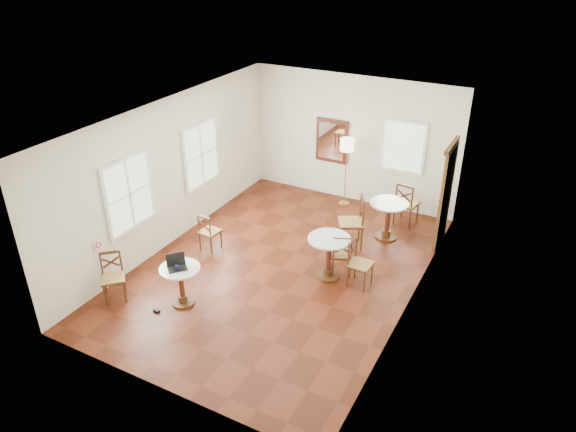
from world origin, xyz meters
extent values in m
plane|color=#531D0E|center=(0.00, 0.00, 0.00)|extent=(7.00, 7.00, 0.00)
cube|color=silver|center=(0.00, 3.50, 1.50)|extent=(5.00, 0.02, 3.00)
cube|color=silver|center=(0.00, -3.50, 1.50)|extent=(5.00, 0.02, 3.00)
cube|color=silver|center=(-2.50, 0.00, 1.50)|extent=(0.02, 7.00, 3.00)
cube|color=silver|center=(2.50, 0.00, 1.50)|extent=(0.02, 7.00, 3.00)
cube|color=white|center=(0.00, 0.00, 3.00)|extent=(5.00, 7.00, 0.02)
cube|color=#523517|center=(2.46, 2.40, 1.05)|extent=(0.06, 0.90, 2.10)
cube|color=#482712|center=(2.44, 2.40, 2.15)|extent=(0.08, 1.02, 0.08)
sphere|color=#BF8C3F|center=(2.40, 2.08, 1.00)|extent=(0.07, 0.07, 0.07)
cube|color=#4C1E14|center=(-0.50, 3.46, 1.40)|extent=(0.80, 0.05, 1.05)
cube|color=white|center=(-0.50, 3.43, 1.40)|extent=(0.64, 0.02, 0.88)
cube|color=white|center=(-2.47, -2.10, 0.95)|extent=(0.02, 0.16, 0.16)
torus|color=red|center=(-2.46, -2.10, 0.95)|extent=(0.02, 0.12, 0.12)
cube|color=white|center=(-2.47, -1.20, 1.55)|extent=(0.06, 1.22, 1.42)
cube|color=white|center=(-2.47, 1.00, 1.55)|extent=(0.06, 1.22, 1.42)
cube|color=white|center=(1.20, 3.47, 1.55)|extent=(1.02, 0.06, 1.22)
cylinder|color=#482712|center=(-0.98, -1.77, 0.02)|extent=(0.40, 0.40, 0.04)
cylinder|color=#482712|center=(-0.98, -1.77, 0.10)|extent=(0.16, 0.16, 0.12)
cylinder|color=#4C1E14|center=(-0.98, -1.77, 0.40)|extent=(0.09, 0.09, 0.59)
cylinder|color=#482712|center=(-0.98, -1.77, 0.67)|extent=(0.14, 0.14, 0.06)
cylinder|color=white|center=(-0.98, -1.77, 0.72)|extent=(0.69, 0.69, 0.03)
cylinder|color=#482712|center=(0.92, 0.17, 0.02)|extent=(0.45, 0.45, 0.05)
cylinder|color=#482712|center=(0.92, 0.17, 0.11)|extent=(0.18, 0.18, 0.14)
cylinder|color=#4C1E14|center=(0.92, 0.17, 0.45)|extent=(0.10, 0.10, 0.68)
cylinder|color=#482712|center=(0.92, 0.17, 0.77)|extent=(0.16, 0.16, 0.07)
cylinder|color=white|center=(0.92, 0.17, 0.82)|extent=(0.79, 0.79, 0.03)
cylinder|color=#482712|center=(1.42, 2.08, 0.02)|extent=(0.45, 0.45, 0.05)
cylinder|color=#482712|center=(1.42, 2.08, 0.11)|extent=(0.18, 0.18, 0.14)
cylinder|color=#4C1E14|center=(1.42, 2.08, 0.45)|extent=(0.10, 0.10, 0.68)
cylinder|color=#482712|center=(1.42, 2.08, 0.77)|extent=(0.16, 0.16, 0.07)
cylinder|color=white|center=(1.42, 2.08, 0.82)|extent=(0.79, 0.79, 0.03)
cylinder|color=#482712|center=(-1.45, 0.11, 0.19)|extent=(0.03, 0.03, 0.38)
cylinder|color=#482712|center=(-1.48, -0.19, 0.19)|extent=(0.03, 0.03, 0.38)
cylinder|color=#482712|center=(-1.75, 0.14, 0.19)|extent=(0.03, 0.03, 0.38)
cylinder|color=#482712|center=(-1.78, -0.16, 0.19)|extent=(0.03, 0.03, 0.38)
cube|color=#482712|center=(-1.62, -0.02, 0.39)|extent=(0.41, 0.41, 0.03)
cube|color=#A17540|center=(-1.62, -0.02, 0.40)|extent=(0.39, 0.39, 0.03)
cylinder|color=#482712|center=(-1.48, -0.19, 0.60)|extent=(0.03, 0.03, 0.43)
cylinder|color=#482712|center=(-1.78, -0.16, 0.60)|extent=(0.03, 0.03, 0.43)
cube|color=#482712|center=(-1.63, -0.18, 0.79)|extent=(0.33, 0.06, 0.04)
cube|color=#4C1E14|center=(-1.63, -0.18, 0.61)|extent=(0.28, 0.05, 0.19)
cube|color=#4C1E14|center=(-1.63, -0.18, 0.61)|extent=(0.28, 0.05, 0.19)
cylinder|color=#482712|center=(-2.12, -2.44, 0.21)|extent=(0.03, 0.03, 0.41)
cylinder|color=#482712|center=(-2.35, -2.20, 0.21)|extent=(0.03, 0.03, 0.41)
cylinder|color=#482712|center=(-1.89, -2.21, 0.21)|extent=(0.03, 0.03, 0.41)
cylinder|color=#482712|center=(-2.12, -1.97, 0.21)|extent=(0.03, 0.03, 0.41)
cube|color=#482712|center=(-2.12, -2.20, 0.42)|extent=(0.57, 0.57, 0.03)
cube|color=#A17540|center=(-2.12, -2.20, 0.43)|extent=(0.54, 0.54, 0.04)
cylinder|color=#482712|center=(-2.35, -2.20, 0.64)|extent=(0.03, 0.03, 0.46)
cylinder|color=#482712|center=(-2.12, -1.97, 0.64)|extent=(0.03, 0.03, 0.46)
cube|color=#482712|center=(-2.24, -2.09, 0.85)|extent=(0.27, 0.27, 0.05)
cube|color=#4C1E14|center=(-2.24, -2.09, 0.65)|extent=(0.23, 0.22, 0.20)
cube|color=#4C1E14|center=(-2.24, -2.09, 0.65)|extent=(0.23, 0.22, 0.20)
cylinder|color=#482712|center=(1.17, 0.62, 0.20)|extent=(0.03, 0.03, 0.40)
cylinder|color=#482712|center=(1.30, 0.32, 0.20)|extent=(0.03, 0.03, 0.40)
cylinder|color=#482712|center=(0.88, 0.50, 0.20)|extent=(0.03, 0.03, 0.40)
cylinder|color=#482712|center=(1.00, 0.20, 0.20)|extent=(0.03, 0.03, 0.40)
cube|color=#482712|center=(1.09, 0.41, 0.40)|extent=(0.51, 0.51, 0.03)
cube|color=#A17540|center=(1.09, 0.41, 0.42)|extent=(0.49, 0.49, 0.04)
cylinder|color=#482712|center=(1.30, 0.32, 0.62)|extent=(0.03, 0.03, 0.44)
cylinder|color=#482712|center=(1.00, 0.20, 0.62)|extent=(0.03, 0.03, 0.44)
cube|color=#482712|center=(1.15, 0.26, 0.83)|extent=(0.32, 0.16, 0.04)
cube|color=#4C1E14|center=(1.15, 0.26, 0.63)|extent=(0.27, 0.13, 0.20)
cube|color=#4C1E14|center=(1.15, 0.26, 0.63)|extent=(0.27, 0.13, 0.20)
cylinder|color=#482712|center=(1.70, 0.02, 0.21)|extent=(0.03, 0.03, 0.43)
cylinder|color=#482712|center=(1.36, 0.04, 0.21)|extent=(0.03, 0.03, 0.43)
cylinder|color=#482712|center=(1.72, 0.36, 0.21)|extent=(0.03, 0.03, 0.43)
cylinder|color=#482712|center=(1.37, 0.38, 0.21)|extent=(0.03, 0.03, 0.43)
cube|color=#482712|center=(1.54, 0.20, 0.43)|extent=(0.44, 0.44, 0.03)
cube|color=#A17540|center=(1.54, 0.20, 0.45)|extent=(0.42, 0.42, 0.04)
cylinder|color=#482712|center=(1.36, 0.04, 0.66)|extent=(0.03, 0.03, 0.47)
cylinder|color=#482712|center=(1.37, 0.38, 0.66)|extent=(0.03, 0.03, 0.47)
cube|color=#482712|center=(1.36, 0.21, 0.88)|extent=(0.05, 0.36, 0.05)
cube|color=#4C1E14|center=(1.36, 0.21, 0.67)|extent=(0.04, 0.31, 0.21)
cube|color=#4C1E14|center=(1.36, 0.21, 0.67)|extent=(0.04, 0.31, 0.21)
cylinder|color=#482712|center=(1.80, 3.06, 0.24)|extent=(0.04, 0.04, 0.47)
cylinder|color=#482712|center=(1.73, 2.69, 0.24)|extent=(0.04, 0.04, 0.47)
cylinder|color=#482712|center=(1.42, 3.12, 0.24)|extent=(0.04, 0.04, 0.47)
cylinder|color=#482712|center=(1.36, 2.75, 0.24)|extent=(0.04, 0.04, 0.47)
cube|color=#482712|center=(1.58, 2.90, 0.48)|extent=(0.53, 0.53, 0.03)
cube|color=#A17540|center=(1.58, 2.90, 0.49)|extent=(0.51, 0.51, 0.04)
cylinder|color=#482712|center=(1.73, 2.69, 0.73)|extent=(0.04, 0.04, 0.52)
cylinder|color=#482712|center=(1.36, 2.75, 0.73)|extent=(0.04, 0.04, 0.52)
cube|color=#482712|center=(1.55, 2.72, 0.97)|extent=(0.40, 0.10, 0.05)
cube|color=#4C1E14|center=(1.55, 2.72, 0.74)|extent=(0.34, 0.08, 0.23)
cube|color=#4C1E14|center=(1.55, 2.72, 0.74)|extent=(0.34, 0.08, 0.23)
cylinder|color=#482712|center=(0.57, 1.51, 0.26)|extent=(0.04, 0.04, 0.52)
cylinder|color=#482712|center=(0.94, 1.70, 0.26)|extent=(0.04, 0.04, 0.52)
cylinder|color=#482712|center=(0.76, 1.14, 0.26)|extent=(0.04, 0.04, 0.52)
cylinder|color=#482712|center=(1.13, 1.34, 0.26)|extent=(0.04, 0.04, 0.52)
cube|color=#482712|center=(0.85, 1.42, 0.52)|extent=(0.68, 0.68, 0.03)
cube|color=#A17540|center=(0.85, 1.42, 0.54)|extent=(0.65, 0.65, 0.05)
cylinder|color=#482712|center=(0.94, 1.70, 0.80)|extent=(0.04, 0.04, 0.57)
cylinder|color=#482712|center=(1.13, 1.34, 0.80)|extent=(0.04, 0.04, 0.57)
cube|color=#482712|center=(1.03, 1.52, 1.07)|extent=(0.24, 0.41, 0.06)
cube|color=#4C1E14|center=(1.03, 1.52, 0.82)|extent=(0.20, 0.34, 0.25)
cube|color=#4C1E14|center=(1.03, 1.52, 0.82)|extent=(0.20, 0.34, 0.25)
cylinder|color=#BF8C3F|center=(0.01, 3.15, 0.01)|extent=(0.26, 0.26, 0.03)
cylinder|color=#BF8C3F|center=(0.01, 3.15, 0.75)|extent=(0.02, 0.02, 1.50)
cylinder|color=beige|center=(0.01, 3.15, 1.50)|extent=(0.32, 0.32, 0.28)
cube|color=black|center=(-1.00, -1.80, 0.74)|extent=(0.38, 0.39, 0.02)
cube|color=black|center=(-1.00, -1.80, 0.75)|extent=(0.27, 0.28, 0.00)
cube|color=black|center=(-1.08, -1.73, 0.85)|extent=(0.26, 0.28, 0.22)
cube|color=silver|center=(-1.08, -1.73, 0.85)|extent=(0.23, 0.24, 0.18)
ellipsoid|color=black|center=(-1.09, -1.79, 0.75)|extent=(0.11, 0.09, 0.04)
cylinder|color=black|center=(-0.98, -1.83, 0.78)|extent=(0.07, 0.07, 0.09)
torus|color=black|center=(-0.94, -1.83, 0.78)|extent=(0.06, 0.01, 0.06)
cylinder|color=white|center=(-1.03, -1.67, 0.78)|extent=(0.06, 0.06, 0.10)
cube|color=black|center=(-1.23, -2.18, 0.02)|extent=(0.11, 0.07, 0.04)
camera|label=1|loc=(4.18, -7.61, 5.74)|focal=33.44mm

